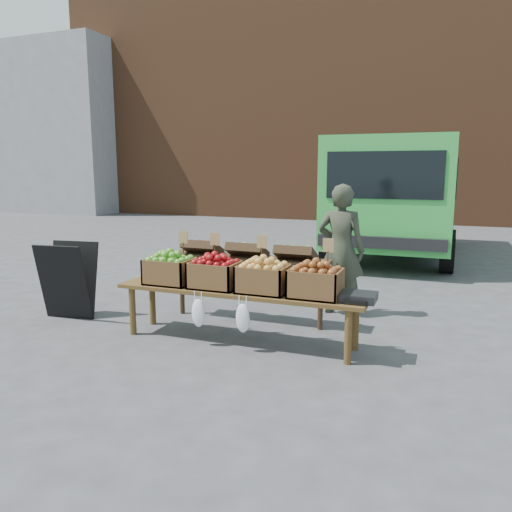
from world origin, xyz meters
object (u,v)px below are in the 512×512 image
at_px(chalkboard_sign, 68,280).
at_px(crate_green_apples, 316,283).
at_px(display_bench, 239,316).
at_px(crate_red_apples, 263,279).
at_px(crate_golden_apples, 170,271).
at_px(crate_russet_pears, 215,275).
at_px(vendor, 341,250).
at_px(delivery_van, 397,199).
at_px(back_table, 248,279).
at_px(weighing_scale, 358,297).

bearing_deg(chalkboard_sign, crate_green_apples, -8.17).
height_order(display_bench, crate_red_apples, crate_red_apples).
xyz_separation_m(crate_golden_apples, crate_russet_pears, (0.55, 0.00, 0.00)).
height_order(vendor, crate_green_apples, vendor).
bearing_deg(crate_red_apples, crate_golden_apples, 180.00).
bearing_deg(chalkboard_sign, crate_russet_pears, -8.68).
bearing_deg(crate_green_apples, crate_red_apples, 180.00).
bearing_deg(vendor, display_bench, 66.43).
distance_m(delivery_van, back_table, 5.75).
xyz_separation_m(chalkboard_sign, crate_red_apples, (2.58, -0.05, 0.23)).
distance_m(display_bench, crate_russet_pears, 0.51).
xyz_separation_m(chalkboard_sign, crate_golden_apples, (1.48, -0.05, 0.23)).
bearing_deg(delivery_van, crate_red_apples, -96.57).
bearing_deg(back_table, chalkboard_sign, -162.41).
height_order(crate_russet_pears, weighing_scale, crate_russet_pears).
bearing_deg(chalkboard_sign, back_table, 10.36).
distance_m(chalkboard_sign, crate_green_apples, 3.14).
distance_m(display_bench, crate_red_apples, 0.51).
relative_size(crate_golden_apples, crate_green_apples, 1.00).
height_order(chalkboard_sign, back_table, back_table).
distance_m(delivery_van, crate_golden_apples, 6.57).
xyz_separation_m(display_bench, crate_golden_apples, (-0.82, 0.00, 0.42)).
bearing_deg(crate_golden_apples, vendor, 42.03).
bearing_deg(vendor, delivery_van, -87.38).
xyz_separation_m(delivery_van, display_bench, (-0.95, -6.31, -0.91)).
distance_m(delivery_van, display_bench, 6.45).
height_order(delivery_van, display_bench, delivery_van).
xyz_separation_m(vendor, display_bench, (-0.78, -1.44, -0.54)).
relative_size(crate_russet_pears, crate_green_apples, 1.00).
bearing_deg(crate_red_apples, display_bench, 180.00).
bearing_deg(crate_red_apples, crate_green_apples, 0.00).
bearing_deg(weighing_scale, chalkboard_sign, 179.17).
bearing_deg(chalkboard_sign, crate_golden_apples, -9.22).
height_order(display_bench, crate_green_apples, crate_green_apples).
xyz_separation_m(vendor, crate_golden_apples, (-1.60, -1.44, -0.11)).
height_order(back_table, crate_golden_apples, back_table).
bearing_deg(display_bench, crate_red_apples, 0.00).
height_order(vendor, weighing_scale, vendor).
xyz_separation_m(delivery_van, crate_red_apples, (-0.68, -6.31, -0.49)).
relative_size(display_bench, weighing_scale, 7.94).
bearing_deg(display_bench, crate_russet_pears, 180.00).
height_order(back_table, crate_red_apples, back_table).
bearing_deg(crate_green_apples, crate_golden_apples, 180.00).
relative_size(delivery_van, back_table, 2.54).
xyz_separation_m(crate_golden_apples, weighing_scale, (2.08, 0.00, -0.10)).
xyz_separation_m(display_bench, crate_red_apples, (0.27, 0.00, 0.42)).
relative_size(crate_russet_pears, weighing_scale, 1.47).
bearing_deg(crate_russet_pears, weighing_scale, 0.00).
distance_m(vendor, display_bench, 1.73).
relative_size(back_table, display_bench, 0.78).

